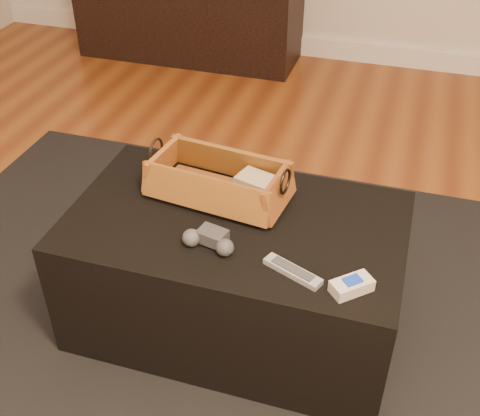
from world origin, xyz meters
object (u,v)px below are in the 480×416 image
(cream_gadget, at_px, (352,286))
(tv_remote, at_px, (210,190))
(game_controller, at_px, (210,240))
(media_cabinet, at_px, (189,14))
(ottoman, at_px, (236,272))
(wicker_basket, at_px, (219,182))
(silver_remote, at_px, (293,271))

(cream_gadget, bearing_deg, tv_remote, 149.40)
(game_controller, bearing_deg, tv_remote, 109.16)
(media_cabinet, height_order, tv_remote, media_cabinet)
(ottoman, relative_size, cream_gadget, 8.63)
(tv_remote, height_order, game_controller, game_controller)
(tv_remote, xyz_separation_m, cream_gadget, (0.48, -0.29, -0.01))
(ottoman, distance_m, cream_gadget, 0.48)
(media_cabinet, height_order, wicker_basket, wicker_basket)
(wicker_basket, height_order, silver_remote, wicker_basket)
(tv_remote, bearing_deg, silver_remote, -38.30)
(media_cabinet, distance_m, tv_remote, 2.22)
(wicker_basket, relative_size, silver_remote, 2.68)
(wicker_basket, xyz_separation_m, cream_gadget, (0.46, -0.30, -0.03))
(game_controller, xyz_separation_m, cream_gadget, (0.40, -0.06, -0.01))
(ottoman, xyz_separation_m, cream_gadget, (0.37, -0.20, 0.23))
(media_cabinet, relative_size, silver_remote, 7.94)
(cream_gadget, bearing_deg, game_controller, 172.01)
(ottoman, bearing_deg, wicker_basket, 130.72)
(ottoman, xyz_separation_m, game_controller, (-0.03, -0.14, 0.24))
(game_controller, xyz_separation_m, silver_remote, (0.25, -0.04, -0.02))
(ottoman, relative_size, silver_remote, 5.84)
(ottoman, relative_size, tv_remote, 4.37)
(tv_remote, xyz_separation_m, game_controller, (0.08, -0.23, -0.00))
(ottoman, distance_m, silver_remote, 0.36)
(tv_remote, distance_m, silver_remote, 0.42)
(media_cabinet, height_order, cream_gadget, media_cabinet)
(wicker_basket, bearing_deg, ottoman, -49.28)
(tv_remote, relative_size, wicker_basket, 0.50)
(game_controller, bearing_deg, ottoman, 78.10)
(tv_remote, distance_m, cream_gadget, 0.56)
(tv_remote, relative_size, cream_gadget, 1.98)
(ottoman, bearing_deg, tv_remote, 141.80)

